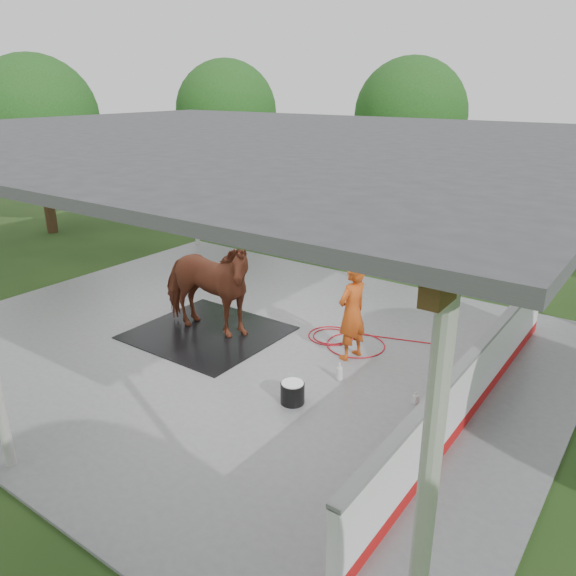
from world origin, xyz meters
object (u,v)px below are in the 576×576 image
Objects in this scene: dasher_board at (471,386)px; horse at (205,287)px; wash_bucket at (292,392)px; handler at (352,312)px.

dasher_board is 5.39m from horse.
wash_bucket is (2.95, -1.15, -0.83)m from horse.
wash_bucket is at bearing -118.24° from horse.
handler is 2.06m from wash_bucket.
handler reaches higher than dasher_board.
horse is 1.29× the size of handler.
horse is 3.01m from handler.
dasher_board is 4.39× the size of handler.
horse is 6.04× the size of wash_bucket.
handler is at bearing -82.04° from horse.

